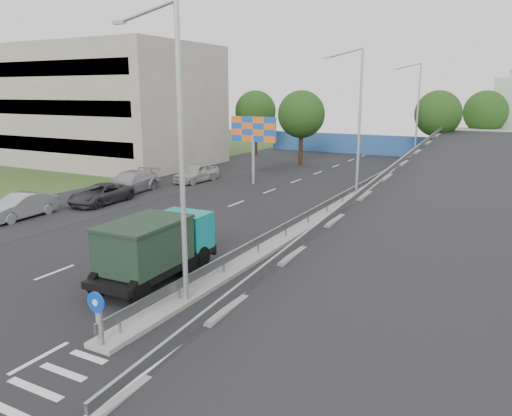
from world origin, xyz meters
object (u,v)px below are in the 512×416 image
Objects in this scene: lamp_post_mid at (357,116)px; billboard at (253,133)px; lamp_post_far at (416,108)px; parked_car_b at (20,206)px; parked_car_c at (101,194)px; dump_truck at (157,245)px; parked_car_d at (130,182)px; parked_car_e at (196,173)px; sign_bollard at (99,318)px; lamp_post_near at (176,142)px.

lamp_post_mid is 1.83× the size of billboard.
billboard is (-9.11, -18.00, -1.62)m from lamp_post_far.
parked_car_b reaches higher than parked_car_c.
parked_car_b is at bearing -114.85° from lamp_post_far.
dump_truck is at bearing -71.67° from billboard.
lamp_post_mid reaches higher than parked_car_d.
parked_car_e is (-13.85, -19.30, -5.04)m from lamp_post_far.
lamp_post_mid is 2.22× the size of parked_car_e.
dump_truck is 15.43m from parked_car_c.
billboard is at bearing 42.70° from parked_car_d.
parked_car_c is (1.29, 5.20, -0.07)m from parked_car_b.
sign_bollard is 0.28× the size of dump_truck.
parked_car_e is (-13.85, 20.70, -5.04)m from lamp_post_near.
dump_truck is at bearing -97.13° from lamp_post_mid.
parked_car_d is (-0.93, 3.84, 0.13)m from parked_car_c.
parked_car_d is at bearing 130.20° from sign_bollard.
lamp_post_far is 20.24m from billboard.
parked_car_d is 1.22× the size of parked_car_e.
sign_bollard reaches higher than parked_car_c.
lamp_post_mid reaches higher than dump_truck.
billboard is 10.47m from parked_car_d.
billboard is (-9.11, 2.00, -1.62)m from lamp_post_mid.
billboard is 1.13× the size of parked_car_c.
lamp_post_mid is 17.29m from parked_car_d.
lamp_post_mid is 1.00× the size of lamp_post_far.
sign_bollard is 0.17× the size of lamp_post_near.
sign_bollard is at bearing -69.51° from dump_truck.
parked_car_b is 9.05m from parked_car_d.
parked_car_e is at bearing 177.11° from lamp_post_mid.
lamp_post_mid is 2.22× the size of parked_car_b.
sign_bollard is 0.37× the size of parked_car_b.
lamp_post_near is 2.22× the size of parked_car_b.
lamp_post_near is at bearing 88.36° from sign_bollard.
sign_bollard is 0.17× the size of lamp_post_mid.
dump_truck is at bearing 112.53° from sign_bollard.
billboard is 5.99m from parked_car_e.
billboard is at bearing 106.29° from dump_truck.
parked_car_c is (-14.69, -9.31, -5.13)m from lamp_post_mid.
parked_car_d is at bearing 133.55° from dump_truck.
billboard is at bearing -116.84° from lamp_post_far.
parked_car_b is at bearing 149.61° from sign_bollard.
parked_car_c is at bearing 135.14° from sign_bollard.
sign_bollard is 20.57m from parked_car_c.
parked_car_d is at bearing -121.52° from lamp_post_far.
parked_car_c is (-14.58, 14.51, -0.36)m from sign_bollard.
billboard is at bearing 64.34° from parked_car_b.
parked_car_d is (-6.51, -7.47, -3.38)m from billboard.
parked_car_c is at bearing -116.62° from lamp_post_far.
lamp_post_far is 2.22× the size of parked_car_b.
parked_car_d is (-15.51, 18.35, -0.23)m from sign_bollard.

